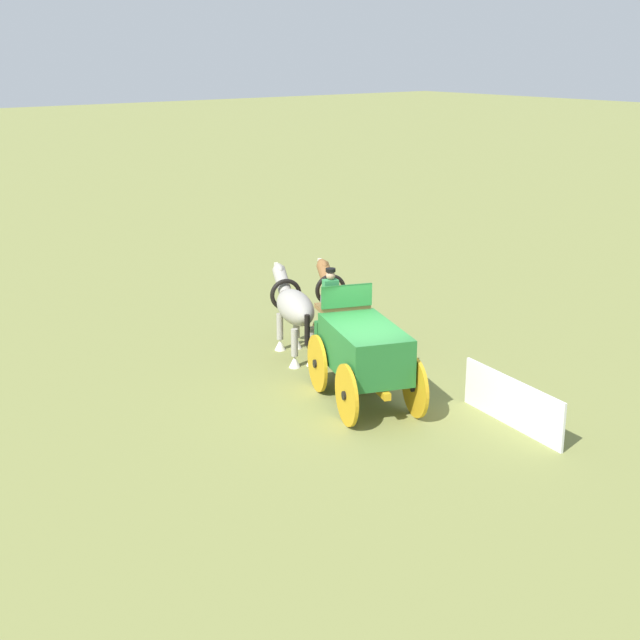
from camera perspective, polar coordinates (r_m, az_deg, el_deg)
ground_plane at (r=21.10m, az=2.81°, el=-5.26°), size 220.00×220.00×0.00m
show_wagon at (r=20.77m, az=2.72°, el=-1.89°), size 5.67×2.86×2.88m
draft_horse_near at (r=23.80m, az=-1.68°, el=0.77°), size 3.02×1.58×2.21m
draft_horse_off at (r=24.16m, az=1.28°, el=1.07°), size 3.11×1.62×2.23m
sponsor_banner at (r=20.07m, az=12.10°, el=-5.15°), size 3.17×0.58×1.10m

